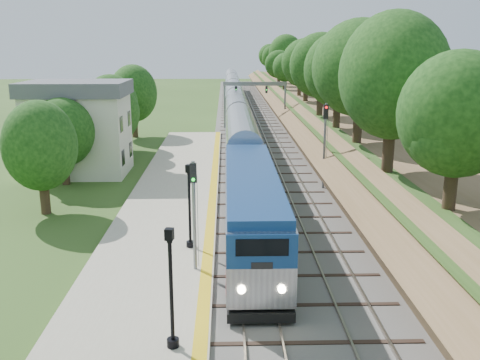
{
  "coord_description": "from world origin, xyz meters",
  "views": [
    {
      "loc": [
        -1.36,
        -15.87,
        11.06
      ],
      "look_at": [
        -0.5,
        16.41,
        2.8
      ],
      "focal_mm": 40.0,
      "sensor_mm": 36.0,
      "label": 1
    }
  ],
  "objects_px": {
    "lamppost_mid": "(171,295)",
    "train": "(236,109)",
    "signal_platform": "(194,204)",
    "station_building": "(79,127)",
    "lamppost_far": "(190,211)",
    "signal_farside": "(325,137)",
    "signal_gantry": "(255,92)"
  },
  "relations": [
    {
      "from": "signal_gantry",
      "to": "lamppost_far",
      "type": "height_order",
      "value": "signal_gantry"
    },
    {
      "from": "lamppost_mid",
      "to": "train",
      "type": "bearing_deg",
      "value": 86.67
    },
    {
      "from": "signal_gantry",
      "to": "station_building",
      "type": "bearing_deg",
      "value": -123.38
    },
    {
      "from": "signal_platform",
      "to": "lamppost_mid",
      "type": "bearing_deg",
      "value": -93.55
    },
    {
      "from": "train",
      "to": "signal_platform",
      "type": "height_order",
      "value": "signal_platform"
    },
    {
      "from": "lamppost_far",
      "to": "signal_farside",
      "type": "relative_size",
      "value": 0.69
    },
    {
      "from": "station_building",
      "to": "lamppost_far",
      "type": "relative_size",
      "value": 1.89
    },
    {
      "from": "lamppost_mid",
      "to": "signal_farside",
      "type": "bearing_deg",
      "value": 67.28
    },
    {
      "from": "signal_farside",
      "to": "signal_platform",
      "type": "bearing_deg",
      "value": -119.88
    },
    {
      "from": "train",
      "to": "signal_platform",
      "type": "xyz_separation_m",
      "value": [
        -2.9,
        -50.36,
        1.55
      ]
    },
    {
      "from": "train",
      "to": "signal_platform",
      "type": "distance_m",
      "value": 50.47
    },
    {
      "from": "station_building",
      "to": "lamppost_mid",
      "type": "height_order",
      "value": "station_building"
    },
    {
      "from": "signal_platform",
      "to": "lamppost_far",
      "type": "bearing_deg",
      "value": 98.24
    },
    {
      "from": "station_building",
      "to": "signal_farside",
      "type": "relative_size",
      "value": 1.3
    },
    {
      "from": "lamppost_far",
      "to": "station_building",
      "type": "bearing_deg",
      "value": 119.77
    },
    {
      "from": "lamppost_mid",
      "to": "lamppost_far",
      "type": "height_order",
      "value": "lamppost_far"
    },
    {
      "from": "station_building",
      "to": "train",
      "type": "relative_size",
      "value": 0.08
    },
    {
      "from": "signal_platform",
      "to": "train",
      "type": "bearing_deg",
      "value": 86.7
    },
    {
      "from": "signal_gantry",
      "to": "signal_platform",
      "type": "xyz_separation_m",
      "value": [
        -5.37,
        -46.57,
        -1.13
      ]
    },
    {
      "from": "station_building",
      "to": "train",
      "type": "height_order",
      "value": "station_building"
    },
    {
      "from": "lamppost_far",
      "to": "signal_farside",
      "type": "bearing_deg",
      "value": 53.62
    },
    {
      "from": "station_building",
      "to": "signal_farside",
      "type": "distance_m",
      "value": 21.0
    },
    {
      "from": "signal_gantry",
      "to": "lamppost_mid",
      "type": "bearing_deg",
      "value": -96.19
    },
    {
      "from": "lamppost_mid",
      "to": "signal_farside",
      "type": "xyz_separation_m",
      "value": [
        9.53,
        22.76,
        1.74
      ]
    },
    {
      "from": "station_building",
      "to": "lamppost_far",
      "type": "height_order",
      "value": "station_building"
    },
    {
      "from": "train",
      "to": "signal_platform",
      "type": "bearing_deg",
      "value": -93.3
    },
    {
      "from": "signal_gantry",
      "to": "train",
      "type": "relative_size",
      "value": 0.07
    },
    {
      "from": "station_building",
      "to": "signal_gantry",
      "type": "relative_size",
      "value": 1.02
    },
    {
      "from": "station_building",
      "to": "signal_platform",
      "type": "xyz_separation_m",
      "value": [
        11.1,
        -21.58,
        -0.4
      ]
    },
    {
      "from": "lamppost_far",
      "to": "signal_platform",
      "type": "height_order",
      "value": "signal_platform"
    },
    {
      "from": "signal_platform",
      "to": "signal_farside",
      "type": "bearing_deg",
      "value": 60.12
    },
    {
      "from": "signal_gantry",
      "to": "signal_platform",
      "type": "distance_m",
      "value": 46.89
    }
  ]
}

